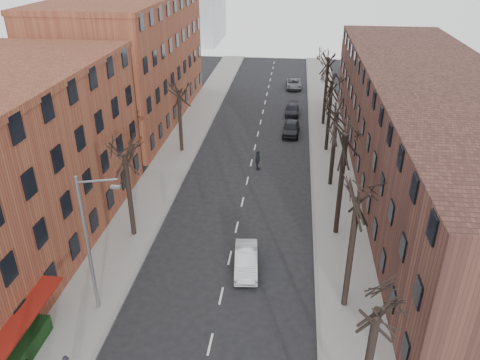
% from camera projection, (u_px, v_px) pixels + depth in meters
% --- Properties ---
extents(sidewalk_left, '(4.00, 90.00, 0.15)m').
position_uv_depth(sidewalk_left, '(180.00, 147.00, 50.55)').
color(sidewalk_left, gray).
rests_on(sidewalk_left, ground).
extents(sidewalk_right, '(4.00, 90.00, 0.15)m').
position_uv_depth(sidewalk_right, '(330.00, 154.00, 48.88)').
color(sidewalk_right, gray).
rests_on(sidewalk_right, ground).
extents(building_left_far, '(12.00, 28.00, 14.00)m').
position_uv_depth(building_left_far, '(129.00, 62.00, 56.19)').
color(building_left_far, brown).
rests_on(building_left_far, ground).
extents(building_right, '(12.00, 50.00, 10.00)m').
position_uv_depth(building_right, '(429.00, 130.00, 41.39)').
color(building_right, '#523026').
rests_on(building_right, ground).
extents(awning_left, '(1.20, 7.00, 0.15)m').
position_uv_depth(awning_left, '(31.00, 357.00, 25.08)').
color(awning_left, maroon).
rests_on(awning_left, ground).
extents(tree_right_b, '(5.20, 5.20, 10.80)m').
position_uv_depth(tree_right_b, '(344.00, 306.00, 28.62)').
color(tree_right_b, black).
rests_on(tree_right_b, ground).
extents(tree_right_c, '(5.20, 5.20, 11.60)m').
position_uv_depth(tree_right_c, '(335.00, 233.00, 35.70)').
color(tree_right_c, black).
rests_on(tree_right_c, ground).
extents(tree_right_d, '(5.20, 5.20, 10.00)m').
position_uv_depth(tree_right_d, '(330.00, 185.00, 42.77)').
color(tree_right_d, black).
rests_on(tree_right_d, ground).
extents(tree_right_e, '(5.20, 5.20, 10.80)m').
position_uv_depth(tree_right_e, '(326.00, 151.00, 49.84)').
color(tree_right_e, black).
rests_on(tree_right_e, ground).
extents(tree_right_f, '(5.20, 5.20, 11.60)m').
position_uv_depth(tree_right_f, '(323.00, 125.00, 56.92)').
color(tree_right_f, black).
rests_on(tree_right_f, ground).
extents(tree_left_a, '(5.20, 5.20, 9.50)m').
position_uv_depth(tree_left_a, '(134.00, 235.00, 35.51)').
color(tree_left_a, black).
rests_on(tree_left_a, ground).
extents(tree_left_b, '(5.20, 5.20, 9.50)m').
position_uv_depth(tree_left_b, '(182.00, 151.00, 49.66)').
color(tree_left_b, black).
rests_on(tree_left_b, ground).
extents(streetlight, '(2.45, 0.22, 9.03)m').
position_uv_depth(streetlight, '(90.00, 240.00, 26.09)').
color(streetlight, slate).
rests_on(streetlight, ground).
extents(silver_sedan, '(1.94, 4.47, 1.43)m').
position_uv_depth(silver_sedan, '(246.00, 260.00, 31.51)').
color(silver_sedan, silver).
rests_on(silver_sedan, ground).
extents(parked_car_near, '(2.06, 4.66, 1.56)m').
position_uv_depth(parked_car_near, '(291.00, 128.00, 53.64)').
color(parked_car_near, black).
rests_on(parked_car_near, ground).
extents(parked_car_mid, '(1.82, 4.32, 1.24)m').
position_uv_depth(parked_car_mid, '(292.00, 110.00, 60.00)').
color(parked_car_mid, black).
rests_on(parked_car_mid, ground).
extents(parked_car_far, '(2.46, 4.91, 1.33)m').
position_uv_depth(parked_car_far, '(294.00, 84.00, 70.70)').
color(parked_car_far, slate).
rests_on(parked_car_far, ground).
extents(pedestrian_crossing, '(0.74, 1.23, 1.95)m').
position_uv_depth(pedestrian_crossing, '(258.00, 160.00, 45.32)').
color(pedestrian_crossing, black).
rests_on(pedestrian_crossing, ground).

